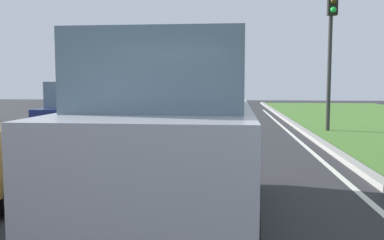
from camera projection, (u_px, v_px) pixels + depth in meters
ground_plane at (172, 150)px, 11.03m from camera, size 60.00×60.00×0.00m
lane_line_center at (146, 149)px, 11.09m from camera, size 0.12×32.00×0.01m
lane_line_right_edge at (311, 152)px, 10.70m from camera, size 0.12×32.00×0.01m
curb_right at (331, 150)px, 10.65m from camera, size 0.24×48.00×0.12m
car_suv_ahead at (173, 131)px, 5.21m from camera, size 2.01×4.52×2.28m
car_hatchback_far at (87, 114)px, 11.88m from camera, size 1.75×3.71×1.78m
traffic_light_near_right at (331, 32)px, 14.43m from camera, size 0.32×0.50×5.16m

